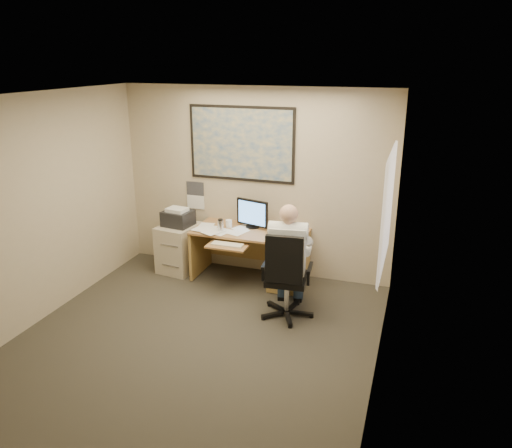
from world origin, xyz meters
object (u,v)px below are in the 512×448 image
(filing_cabinet, at_px, (179,243))
(person, at_px, (288,261))
(desk, at_px, (273,253))
(office_chair, at_px, (285,293))

(filing_cabinet, bearing_deg, person, -15.49)
(desk, xyz_separation_m, filing_cabinet, (-1.45, -0.02, -0.03))
(filing_cabinet, height_order, person, person)
(filing_cabinet, relative_size, office_chair, 0.86)
(desk, bearing_deg, office_chair, -64.60)
(office_chair, distance_m, person, 0.39)
(desk, xyz_separation_m, office_chair, (0.44, -0.92, -0.11))
(person, bearing_deg, office_chair, -101.87)
(desk, height_order, office_chair, desk)
(desk, distance_m, office_chair, 1.03)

